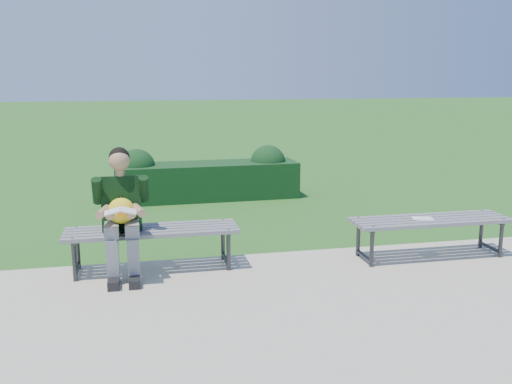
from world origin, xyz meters
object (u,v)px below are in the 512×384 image
seated_boy (121,209)px  paper_sheet (423,218)px  bench_left (152,234)px  hedge (207,177)px  bench_right (430,223)px

seated_boy → paper_sheet: seated_boy is taller
paper_sheet → seated_boy: bearing=178.0°
bench_left → seated_boy: (-0.30, -0.10, 0.30)m
hedge → seated_boy: (-1.32, -3.59, 0.35)m
hedge → paper_sheet: bearing=-62.2°
seated_boy → paper_sheet: size_ratio=5.21×
hedge → paper_sheet: size_ratio=12.05×
bench_right → seated_boy: seated_boy is taller
hedge → bench_left: (-1.02, -3.49, 0.05)m
hedge → seated_boy: 3.84m
seated_boy → paper_sheet: bearing=-2.0°
bench_right → bench_left: bearing=176.0°
bench_right → paper_sheet: bearing=-180.0°
paper_sheet → hedge: bearing=117.8°
bench_left → paper_sheet: 2.99m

